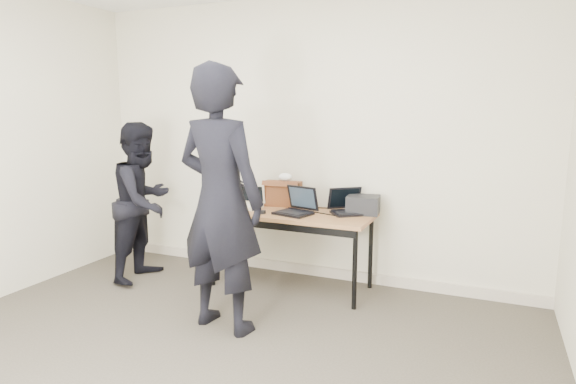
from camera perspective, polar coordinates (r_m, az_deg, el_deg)
The scene contains 13 objects.
room at distance 2.72m, azimuth -15.30°, elevation 3.13°, with size 4.60×4.60×2.80m.
desk at distance 4.42m, azimuth 0.28°, elevation -3.12°, with size 1.51×0.67×0.72m.
laptop_beige at distance 4.60m, azimuth -4.73°, elevation -1.35°, with size 0.28×0.27×0.21m.
laptop_center at distance 4.33m, azimuth 1.02°, elevation -1.85°, with size 0.38×0.37×0.24m.
laptop_right at distance 4.38m, azimuth 7.10°, elevation -1.84°, with size 0.42×0.42×0.23m.
leather_satchel at distance 4.66m, azimuth -0.67°, elevation -0.12°, with size 0.37×0.21×0.25m.
tissue at distance 4.63m, azimuth -0.32°, elevation 1.78°, with size 0.13×0.10×0.08m, color white.
equipment_box at distance 4.38m, azimuth 8.90°, elevation -1.50°, with size 0.28×0.24×0.16m, color black.
power_brick at distance 4.34m, azimuth -3.25°, elevation -2.37°, with size 0.08×0.05×0.03m, color black.
cables at distance 4.38m, azimuth 3.67°, elevation -2.42°, with size 0.67×0.45×0.01m.
person_typist at distance 3.57m, azimuth -8.03°, elevation -0.98°, with size 0.72×0.47×1.98m, color black.
person_observer at distance 4.87m, azimuth -16.77°, elevation -1.09°, with size 0.74×0.58×1.53m, color black.
baseboard at distance 4.94m, azimuth 1.80°, elevation -9.10°, with size 4.50×0.03×0.10m, color #BBAE9B.
Camera 1 is at (1.68, -2.12, 1.65)m, focal length 30.00 mm.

